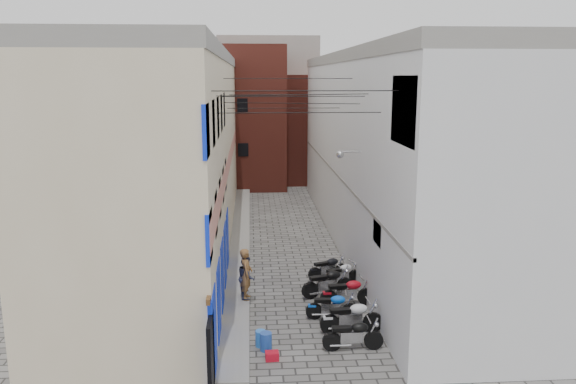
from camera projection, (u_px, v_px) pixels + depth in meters
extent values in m
cube|color=gray|center=(240.00, 241.00, 26.96)|extent=(0.90, 26.00, 0.25)
cube|color=beige|center=(175.00, 156.00, 25.94)|extent=(5.00, 26.00, 8.50)
cube|color=tan|center=(228.00, 161.00, 26.15)|extent=(0.10, 26.00, 0.80)
cube|color=#0E2BD3|center=(221.00, 277.00, 18.78)|extent=(0.12, 10.20, 2.40)
cube|color=#0E2BD3|center=(218.00, 158.00, 17.97)|extent=(0.10, 10.20, 4.00)
cube|color=gray|center=(171.00, 57.00, 25.03)|extent=(5.10, 26.00, 0.50)
cube|color=black|center=(211.00, 360.00, 13.64)|extent=(0.10, 1.20, 2.20)
cube|color=silver|center=(388.00, 154.00, 26.59)|extent=(5.00, 26.00, 8.50)
cube|color=#0E2BD3|center=(405.00, 111.00, 14.64)|extent=(0.10, 2.40, 1.80)
cube|color=white|center=(379.00, 232.00, 17.89)|extent=(0.08, 1.00, 0.70)
cylinder|color=#B2B2B7|center=(351.00, 152.00, 20.35)|extent=(0.80, 0.06, 0.06)
sphere|color=#B2B2B7|center=(340.00, 154.00, 20.34)|extent=(0.28, 0.28, 0.28)
cube|color=gray|center=(391.00, 57.00, 25.68)|extent=(5.10, 26.00, 0.50)
cube|color=gray|center=(336.00, 173.00, 26.60)|extent=(0.10, 26.00, 0.12)
cube|color=maroon|center=(243.00, 117.00, 40.64)|extent=(6.00, 6.00, 10.00)
cube|color=maroon|center=(309.00, 128.00, 43.12)|extent=(5.00, 6.00, 8.00)
cube|color=gray|center=(268.00, 106.00, 46.53)|extent=(8.00, 5.00, 11.00)
cube|color=black|center=(273.00, 175.00, 38.80)|extent=(2.00, 0.30, 2.40)
cylinder|color=black|center=(306.00, 91.00, 14.86)|extent=(5.20, 0.02, 0.02)
cylinder|color=black|center=(299.00, 113.00, 16.95)|extent=(5.20, 0.02, 0.02)
cylinder|color=black|center=(293.00, 96.00, 19.32)|extent=(5.20, 0.02, 0.02)
cylinder|color=black|center=(288.00, 78.00, 21.64)|extent=(5.20, 0.02, 0.02)
cylinder|color=black|center=(284.00, 108.00, 24.83)|extent=(5.20, 0.02, 0.02)
cylinder|color=black|center=(280.00, 95.00, 27.66)|extent=(5.20, 0.02, 0.02)
cylinder|color=black|center=(297.00, 95.00, 17.83)|extent=(5.65, 2.07, 0.02)
cylinder|color=black|center=(290.00, 103.00, 20.84)|extent=(5.80, 1.58, 0.02)
imported|color=brown|center=(246.00, 274.00, 19.46)|extent=(0.46, 0.68, 1.81)
imported|color=#2D2F44|center=(246.00, 277.00, 19.59)|extent=(0.62, 0.77, 1.51)
cylinder|color=#214AA8|center=(266.00, 342.00, 16.39)|extent=(0.43, 0.43, 0.55)
cylinder|color=blue|center=(261.00, 338.00, 16.65)|extent=(0.34, 0.34, 0.49)
cube|color=#B80D1F|center=(272.00, 356.00, 15.87)|extent=(0.39, 0.30, 0.24)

